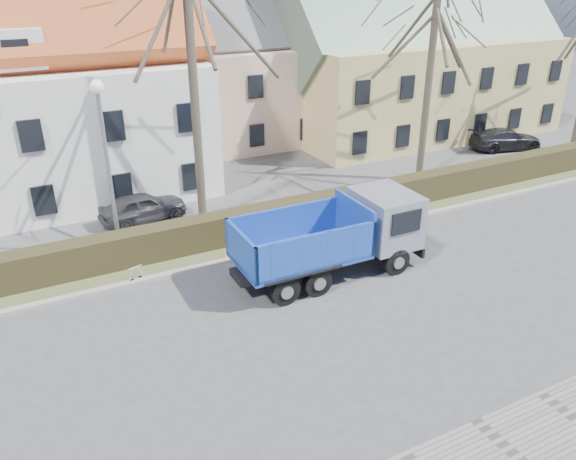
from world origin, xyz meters
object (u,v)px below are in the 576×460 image
parked_car_b (506,139)px  streetlight (109,172)px  dump_truck (323,240)px  parked_car_a (143,207)px  cart_frame (130,275)px

parked_car_b → streetlight: bearing=112.2°
dump_truck → parked_car_b: bearing=25.4°
parked_car_a → streetlight: bearing=144.2°
streetlight → cart_frame: (-0.13, -2.35, -3.09)m
streetlight → cart_frame: bearing=-93.2°
dump_truck → parked_car_a: bearing=120.6°
dump_truck → parked_car_b: (17.88, 8.32, -0.80)m
dump_truck → parked_car_a: dump_truck is taller
streetlight → parked_car_a: bearing=60.3°
streetlight → parked_car_b: streetlight is taller
dump_truck → streetlight: 8.20m
dump_truck → cart_frame: (-6.36, 2.60, -1.11)m
cart_frame → dump_truck: bearing=-22.3°
dump_truck → parked_car_a: 9.13m
parked_car_a → parked_car_b: 22.45m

